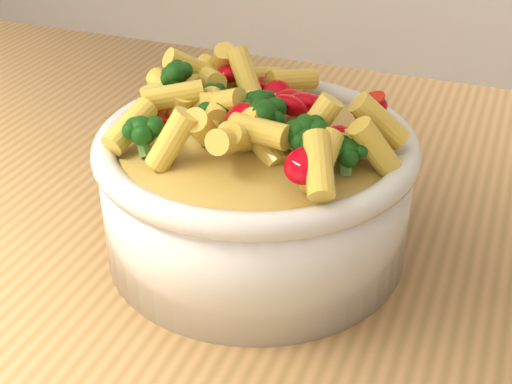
% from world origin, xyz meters
% --- Properties ---
extents(table, '(1.20, 0.80, 0.90)m').
position_xyz_m(table, '(0.00, 0.00, 0.80)').
color(table, '#A87948').
rests_on(table, ground).
extents(serving_bowl, '(0.24, 0.24, 0.10)m').
position_xyz_m(serving_bowl, '(0.03, -0.00, 0.95)').
color(serving_bowl, silver).
rests_on(serving_bowl, table).
extents(pasta_salad, '(0.19, 0.19, 0.04)m').
position_xyz_m(pasta_salad, '(0.03, -0.00, 1.01)').
color(pasta_salad, gold).
rests_on(pasta_salad, serving_bowl).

